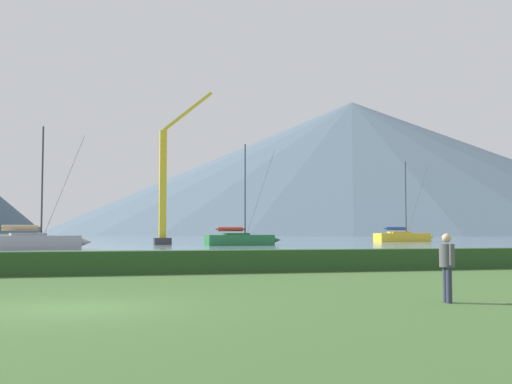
{
  "coord_description": "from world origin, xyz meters",
  "views": [
    {
      "loc": [
        0.39,
        -14.95,
        1.73
      ],
      "look_at": [
        14.15,
        40.21,
        5.08
      ],
      "focal_mm": 45.31,
      "sensor_mm": 36.0,
      "label": 1
    }
  ],
  "objects_px": {
    "sailboat_slip_8": "(403,236)",
    "dock_crane": "(165,193)",
    "sailboat_slip_4": "(241,239)",
    "sailboat_slip_7": "(35,241)",
    "person_standing_walker": "(447,262)"
  },
  "relations": [
    {
      "from": "sailboat_slip_7",
      "to": "sailboat_slip_8",
      "type": "bearing_deg",
      "value": 14.94
    },
    {
      "from": "sailboat_slip_7",
      "to": "sailboat_slip_4",
      "type": "bearing_deg",
      "value": 12.57
    },
    {
      "from": "sailboat_slip_8",
      "to": "dock_crane",
      "type": "xyz_separation_m",
      "value": [
        -36.16,
        -10.24,
        5.39
      ]
    },
    {
      "from": "dock_crane",
      "to": "sailboat_slip_8",
      "type": "bearing_deg",
      "value": 15.81
    },
    {
      "from": "sailboat_slip_7",
      "to": "sailboat_slip_8",
      "type": "relative_size",
      "value": 0.93
    },
    {
      "from": "sailboat_slip_8",
      "to": "sailboat_slip_7",
      "type": "bearing_deg",
      "value": -152.82
    },
    {
      "from": "sailboat_slip_4",
      "to": "person_standing_walker",
      "type": "relative_size",
      "value": 6.95
    },
    {
      "from": "sailboat_slip_4",
      "to": "dock_crane",
      "type": "relative_size",
      "value": 0.61
    },
    {
      "from": "sailboat_slip_7",
      "to": "dock_crane",
      "type": "height_order",
      "value": "dock_crane"
    },
    {
      "from": "sailboat_slip_4",
      "to": "sailboat_slip_8",
      "type": "relative_size",
      "value": 0.96
    },
    {
      "from": "sailboat_slip_8",
      "to": "person_standing_walker",
      "type": "distance_m",
      "value": 81.87
    },
    {
      "from": "sailboat_slip_4",
      "to": "sailboat_slip_8",
      "type": "distance_m",
      "value": 32.83
    },
    {
      "from": "sailboat_slip_8",
      "to": "sailboat_slip_4",
      "type": "bearing_deg",
      "value": -151.12
    },
    {
      "from": "sailboat_slip_4",
      "to": "dock_crane",
      "type": "bearing_deg",
      "value": 138.15
    },
    {
      "from": "person_standing_walker",
      "to": "sailboat_slip_4",
      "type": "bearing_deg",
      "value": 88.34
    }
  ]
}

